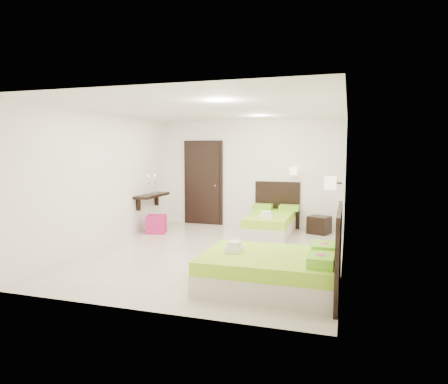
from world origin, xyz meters
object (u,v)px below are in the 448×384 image
(bed_double, at_px, (276,269))
(nightstand, at_px, (319,225))
(ottoman, at_px, (156,224))
(bed_single, at_px, (271,222))

(bed_double, relative_size, nightstand, 4.12)
(nightstand, bearing_deg, ottoman, -142.21)
(bed_single, height_order, nightstand, bed_single)
(bed_single, distance_m, bed_double, 3.57)
(bed_double, height_order, nightstand, bed_double)
(nightstand, relative_size, ottoman, 1.09)
(ottoman, bearing_deg, nightstand, 16.36)
(bed_double, bearing_deg, bed_single, 101.61)
(bed_double, xyz_separation_m, ottoman, (-3.24, 2.86, -0.07))
(bed_single, bearing_deg, ottoman, -165.78)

